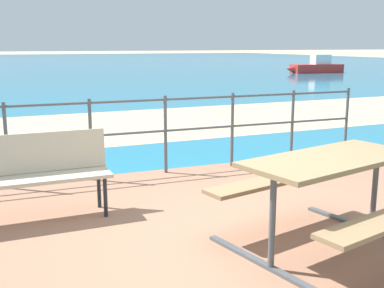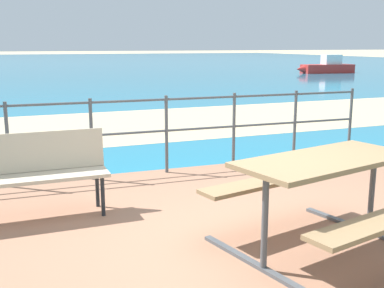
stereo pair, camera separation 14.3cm
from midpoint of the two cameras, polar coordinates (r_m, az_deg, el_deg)
ground_plane at (r=4.31m, az=7.74°, el=-12.24°), size 240.00×240.00×0.00m
patio_paving at (r=4.29m, az=7.75°, el=-11.87°), size 6.40×5.20×0.06m
sea_water at (r=43.54m, az=-17.81°, el=9.06°), size 90.00×90.00×0.01m
beach_strip at (r=10.46m, az=-9.50°, el=2.14°), size 54.11×5.98×0.01m
picnic_table at (r=4.03m, az=16.64°, el=-4.40°), size 1.85×1.78×0.80m
park_bench at (r=4.89m, az=-17.76°, el=-2.72°), size 1.43×0.45×0.84m
railing_fence at (r=6.27m, az=-2.45°, el=2.23°), size 5.94×0.04×1.04m
boat_near at (r=30.66m, az=16.04°, el=8.90°), size 3.78×1.19×1.12m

